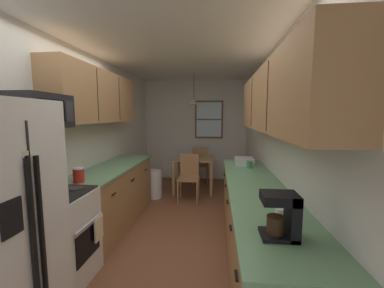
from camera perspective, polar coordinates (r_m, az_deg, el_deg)
The scene contains 24 objects.
ground_plane at distance 4.01m, azimuth -2.77°, elevation -17.65°, with size 12.00×12.00×0.00m, color brown.
wall_left at distance 4.11m, azimuth -21.84°, elevation 0.91°, with size 0.10×9.00×2.55m, color silver.
wall_right at distance 3.72m, azimuth 18.15°, elevation 0.50°, with size 0.10×9.00×2.55m, color silver.
wall_back at distance 6.30m, azimuth 0.82°, elevation 3.25°, with size 4.40×0.10×2.55m, color silver.
ceiling_slab at distance 3.77m, azimuth -3.01°, elevation 21.03°, with size 4.40×9.00×0.08m, color white.
stove_range at distance 2.87m, azimuth -29.28°, elevation -18.56°, with size 0.66×0.59×1.10m.
microwave_over_range at distance 2.68m, azimuth -32.78°, elevation 6.58°, with size 0.39×0.58×0.32m.
counter_left at distance 3.94m, azimuth -18.09°, elevation -11.42°, with size 0.64×2.04×0.90m.
upper_cabinets_left at distance 3.78m, azimuth -21.19°, elevation 10.29°, with size 0.33×2.12×0.73m.
counter_right at distance 2.91m, azimuth 14.77°, elevation -17.95°, with size 0.64×3.15×0.90m.
upper_cabinets_right at distance 2.64m, azimuth 18.89°, elevation 9.86°, with size 0.33×2.83×0.63m.
dining_table at distance 5.30m, azimuth 0.45°, elevation -4.63°, with size 0.83×0.78×0.74m.
dining_chair_near at distance 4.75m, azimuth -0.71°, elevation -7.37°, with size 0.40×0.40×0.90m.
dining_chair_far at distance 5.89m, azimuth 1.94°, elevation -4.59°, with size 0.43×0.43×0.90m.
pendant_light at distance 5.20m, azimuth 0.46°, elevation 9.95°, with size 0.24×0.24×0.65m.
back_window at distance 6.20m, azimuth 4.03°, elevation 5.80°, with size 0.71×0.05×0.95m.
trash_bin at distance 5.01m, azimuth -9.01°, elevation -9.31°, with size 0.33×0.33×0.56m, color white.
storage_canister at distance 3.05m, azimuth -25.26°, elevation -6.64°, with size 0.12×0.12×0.17m.
dish_towel at distance 2.80m, azimuth -21.22°, elevation -18.15°, with size 0.02×0.16×0.24m, color beige.
coffee_maker at distance 1.65m, azimuth 20.91°, elevation -15.31°, with size 0.22×0.18×0.28m.
mug_by_coffeemaker at distance 3.60m, azimuth 13.46°, elevation -4.81°, with size 0.12×0.08×0.10m.
mug_spare at distance 1.94m, azimuth 20.34°, elevation -15.28°, with size 0.12×0.08×0.09m.
dish_rack at distance 3.86m, azimuth 12.21°, elevation -3.97°, with size 0.28×0.34×0.10m, color silver.
table_serving_bowl at distance 5.23m, azimuth -0.90°, elevation -3.04°, with size 0.19×0.19×0.06m, color #E0D14C.
Camera 1 is at (0.56, -2.61, 1.66)m, focal length 22.52 mm.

